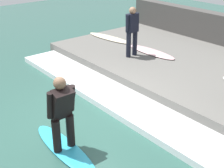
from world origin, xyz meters
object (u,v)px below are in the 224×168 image
(surfboard_riding, at_px, (65,149))
(surfer_waiting_near, at_px, (132,29))
(surfer_riding, at_px, (62,110))
(surfboard_spare, at_px, (110,38))
(surfboard_waiting_near, at_px, (151,52))

(surfboard_riding, distance_m, surfer_waiting_near, 4.77)
(surfer_riding, distance_m, surfboard_spare, 6.27)
(surfer_riding, bearing_deg, surfer_waiting_near, 30.95)
(surfer_riding, relative_size, surfboard_waiting_near, 0.79)
(surfer_riding, distance_m, surfboard_waiting_near, 5.17)
(surfboard_spare, bearing_deg, surfer_waiting_near, -108.70)
(surfboard_riding, bearing_deg, surfer_riding, -90.00)
(surfer_riding, relative_size, surfboard_spare, 0.72)
(surfer_waiting_near, bearing_deg, surfer_riding, -149.05)
(surfboard_waiting_near, bearing_deg, surfer_riding, -154.96)
(surfboard_waiting_near, distance_m, surfboard_spare, 2.07)
(surfboard_riding, height_order, surfboard_waiting_near, surfboard_waiting_near)
(surfer_riding, distance_m, surfer_waiting_near, 4.63)
(surfboard_riding, relative_size, surfer_waiting_near, 1.35)
(surfer_waiting_near, height_order, surfboard_spare, surfer_waiting_near)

